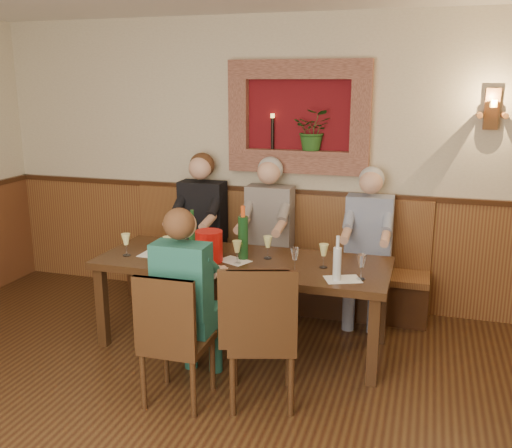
# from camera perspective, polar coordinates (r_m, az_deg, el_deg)

# --- Properties ---
(room_shell) EXTENTS (6.04, 6.04, 2.82)m
(room_shell) POSITION_cam_1_polar(r_m,az_deg,el_deg) (2.81, -13.47, 7.74)
(room_shell) COLOR #C2B392
(room_shell) RESTS_ON ground
(wainscoting) EXTENTS (6.02, 6.02, 1.15)m
(wainscoting) POSITION_cam_1_polar(r_m,az_deg,el_deg) (3.22, -12.11, -15.96)
(wainscoting) COLOR brown
(wainscoting) RESTS_ON ground
(wall_niche) EXTENTS (1.36, 0.30, 1.06)m
(wall_niche) POSITION_cam_1_polar(r_m,az_deg,el_deg) (5.49, 4.65, 10.12)
(wall_niche) COLOR #620E13
(wall_niche) RESTS_ON ground
(wall_sconce) EXTENTS (0.25, 0.20, 0.35)m
(wall_sconce) POSITION_cam_1_polar(r_m,az_deg,el_deg) (5.37, 22.52, 10.49)
(wall_sconce) COLOR brown
(wall_sconce) RESTS_ON ground
(dining_table) EXTENTS (2.40, 0.90, 0.75)m
(dining_table) POSITION_cam_1_polar(r_m,az_deg,el_deg) (4.73, -1.34, -4.46)
(dining_table) COLOR black
(dining_table) RESTS_ON ground
(bench) EXTENTS (3.00, 0.45, 1.11)m
(bench) POSITION_cam_1_polar(r_m,az_deg,el_deg) (5.70, 1.66, -4.89)
(bench) COLOR #381E0F
(bench) RESTS_ON ground
(chair_near_left) EXTENTS (0.43, 0.43, 0.96)m
(chair_near_left) POSITION_cam_1_polar(r_m,az_deg,el_deg) (4.10, -7.87, -13.68)
(chair_near_left) COLOR black
(chair_near_left) RESTS_ON ground
(chair_near_right) EXTENTS (0.57, 0.57, 1.03)m
(chair_near_right) POSITION_cam_1_polar(r_m,az_deg,el_deg) (4.04, 0.58, -13.67)
(chair_near_right) COLOR black
(chair_near_right) RESTS_ON ground
(person_bench_left) EXTENTS (0.45, 0.55, 1.50)m
(person_bench_left) POSITION_cam_1_polar(r_m,az_deg,el_deg) (5.74, -5.65, -1.71)
(person_bench_left) COLOR black
(person_bench_left) RESTS_ON ground
(person_bench_mid) EXTENTS (0.45, 0.55, 1.49)m
(person_bench_mid) POSITION_cam_1_polar(r_m,az_deg,el_deg) (5.52, 1.10, -2.36)
(person_bench_mid) COLOR #575150
(person_bench_mid) RESTS_ON ground
(person_bench_right) EXTENTS (0.42, 0.52, 1.43)m
(person_bench_right) POSITION_cam_1_polar(r_m,az_deg,el_deg) (5.36, 11.00, -3.41)
(person_bench_right) COLOR navy
(person_bench_right) RESTS_ON ground
(person_chair_front) EXTENTS (0.39, 0.48, 1.36)m
(person_chair_front) POSITION_cam_1_polar(r_m,az_deg,el_deg) (4.15, -6.82, -9.01)
(person_chair_front) COLOR navy
(person_chair_front) RESTS_ON ground
(spittoon_bucket) EXTENTS (0.29, 0.29, 0.25)m
(spittoon_bucket) POSITION_cam_1_polar(r_m,az_deg,el_deg) (4.66, -4.72, -2.21)
(spittoon_bucket) COLOR red
(spittoon_bucket) RESTS_ON dining_table
(wine_bottle_green_a) EXTENTS (0.10, 0.10, 0.45)m
(wine_bottle_green_a) POSITION_cam_1_polar(r_m,az_deg,el_deg) (4.68, -1.30, -1.29)
(wine_bottle_green_a) COLOR #19471E
(wine_bottle_green_a) RESTS_ON dining_table
(wine_bottle_green_b) EXTENTS (0.08, 0.08, 0.39)m
(wine_bottle_green_b) POSITION_cam_1_polar(r_m,az_deg,el_deg) (4.84, -6.35, -1.23)
(wine_bottle_green_b) COLOR #19471E
(wine_bottle_green_b) RESTS_ON dining_table
(water_bottle) EXTENTS (0.08, 0.08, 0.34)m
(water_bottle) POSITION_cam_1_polar(r_m,az_deg,el_deg) (4.23, 8.12, -3.87)
(water_bottle) COLOR silver
(water_bottle) RESTS_ON dining_table
(tasting_sheet_a) EXTENTS (0.31, 0.22, 0.00)m
(tasting_sheet_a) POSITION_cam_1_polar(r_m,az_deg,el_deg) (4.91, -9.78, -3.03)
(tasting_sheet_a) COLOR white
(tasting_sheet_a) RESTS_ON dining_table
(tasting_sheet_b) EXTENTS (0.30, 0.26, 0.00)m
(tasting_sheet_b) POSITION_cam_1_polar(r_m,az_deg,el_deg) (4.68, -2.19, -3.70)
(tasting_sheet_b) COLOR white
(tasting_sheet_b) RESTS_ON dining_table
(tasting_sheet_c) EXTENTS (0.31, 0.27, 0.00)m
(tasting_sheet_c) POSITION_cam_1_polar(r_m,az_deg,el_deg) (4.30, 8.66, -5.48)
(tasting_sheet_c) COLOR white
(tasting_sheet_c) RESTS_ON dining_table
(tasting_sheet_d) EXTENTS (0.36, 0.32, 0.00)m
(tasting_sheet_d) POSITION_cam_1_polar(r_m,az_deg,el_deg) (4.53, -5.12, -4.35)
(tasting_sheet_d) COLOR white
(tasting_sheet_d) RESTS_ON dining_table
(wine_glass_0) EXTENTS (0.08, 0.08, 0.19)m
(wine_glass_0) POSITION_cam_1_polar(r_m,az_deg,el_deg) (4.76, -8.82, -2.37)
(wine_glass_0) COLOR #EFF391
(wine_glass_0) RESTS_ON dining_table
(wine_glass_1) EXTENTS (0.08, 0.08, 0.19)m
(wine_glass_1) POSITION_cam_1_polar(r_m,az_deg,el_deg) (4.72, 1.19, -2.35)
(wine_glass_1) COLOR #EFF391
(wine_glass_1) RESTS_ON dining_table
(wine_glass_2) EXTENTS (0.08, 0.08, 0.19)m
(wine_glass_2) POSITION_cam_1_polar(r_m,az_deg,el_deg) (4.94, -5.02, -1.65)
(wine_glass_2) COLOR white
(wine_glass_2) RESTS_ON dining_table
(wine_glass_3) EXTENTS (0.08, 0.08, 0.19)m
(wine_glass_3) POSITION_cam_1_polar(r_m,az_deg,el_deg) (4.92, -12.85, -2.03)
(wine_glass_3) COLOR #EFF391
(wine_glass_3) RESTS_ON dining_table
(wine_glass_4) EXTENTS (0.08, 0.08, 0.19)m
(wine_glass_4) POSITION_cam_1_polar(r_m,az_deg,el_deg) (5.04, -8.55, -1.43)
(wine_glass_4) COLOR white
(wine_glass_4) RESTS_ON dining_table
(wine_glass_5) EXTENTS (0.08, 0.08, 0.19)m
(wine_glass_5) POSITION_cam_1_polar(r_m,az_deg,el_deg) (4.59, -1.91, -2.84)
(wine_glass_5) COLOR #EFF391
(wine_glass_5) RESTS_ON dining_table
(wine_glass_6) EXTENTS (0.08, 0.08, 0.19)m
(wine_glass_6) POSITION_cam_1_polar(r_m,az_deg,el_deg) (4.55, -5.65, -3.05)
(wine_glass_6) COLOR #EFF391
(wine_glass_6) RESTS_ON dining_table
(wine_glass_7) EXTENTS (0.08, 0.08, 0.19)m
(wine_glass_7) POSITION_cam_1_polar(r_m,az_deg,el_deg) (4.30, 10.48, -4.26)
(wine_glass_7) COLOR white
(wine_glass_7) RESTS_ON dining_table
(wine_glass_8) EXTENTS (0.08, 0.08, 0.19)m
(wine_glass_8) POSITION_cam_1_polar(r_m,az_deg,el_deg) (4.53, 6.77, -3.17)
(wine_glass_8) COLOR #EFF391
(wine_glass_8) RESTS_ON dining_table
(wine_glass_9) EXTENTS (0.08, 0.08, 0.19)m
(wine_glass_9) POSITION_cam_1_polar(r_m,az_deg,el_deg) (4.40, 3.90, -3.60)
(wine_glass_9) COLOR white
(wine_glass_9) RESTS_ON dining_table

